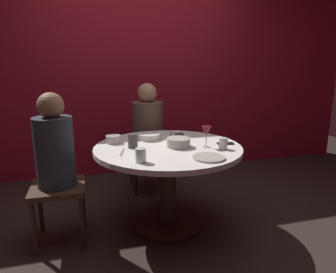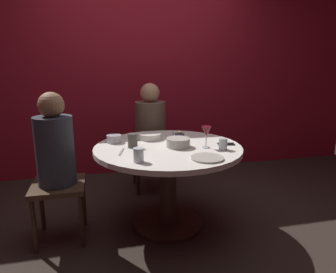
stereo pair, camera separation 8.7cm
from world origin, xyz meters
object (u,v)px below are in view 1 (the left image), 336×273
(bowl_salad_center, at_px, (149,136))
(seated_diner_left, at_px, (55,153))
(seated_diner_back, at_px, (148,125))
(cup_by_right_diner, at_px, (223,144))
(dining_table, at_px, (168,165))
(cell_phone, at_px, (225,144))
(wine_glass, at_px, (206,132))
(dinner_plate, at_px, (209,158))
(cup_by_left_diner, at_px, (133,141))
(bowl_serving_large, at_px, (113,139))
(candle_holder, at_px, (179,137))
(bowl_small_white, at_px, (178,142))
(cup_near_candle, at_px, (141,155))

(bowl_salad_center, bearing_deg, seated_diner_left, -161.34)
(seated_diner_left, distance_m, seated_diner_back, 1.23)
(bowl_salad_center, bearing_deg, cup_by_right_diner, -43.16)
(dining_table, bearing_deg, cell_phone, -8.02)
(wine_glass, distance_m, cell_phone, 0.24)
(dinner_plate, relative_size, cell_phone, 1.68)
(dinner_plate, relative_size, cup_by_left_diner, 2.04)
(cell_phone, distance_m, cup_by_left_diner, 0.78)
(seated_diner_left, xyz_separation_m, bowl_serving_large, (0.46, 0.21, 0.03))
(cup_by_right_diner, bearing_deg, seated_diner_left, 170.74)
(dining_table, distance_m, candle_holder, 0.28)
(seated_diner_left, bearing_deg, dining_table, 0.00)
(dining_table, distance_m, cup_by_left_diner, 0.37)
(cup_by_left_diner, bearing_deg, cup_by_right_diner, -18.25)
(cell_phone, bearing_deg, seated_diner_back, 37.64)
(dining_table, distance_m, cell_phone, 0.52)
(cup_by_left_diner, bearing_deg, dinner_plate, -41.41)
(seated_diner_left, xyz_separation_m, seated_diner_back, (0.88, 0.85, 0.00))
(seated_diner_left, xyz_separation_m, bowl_small_white, (0.96, -0.05, 0.03))
(wine_glass, xyz_separation_m, cup_by_left_diner, (-0.58, 0.14, -0.07))
(cup_near_candle, xyz_separation_m, cup_by_right_diner, (0.69, 0.16, -0.00))
(seated_diner_left, distance_m, cell_phone, 1.37)
(bowl_small_white, bearing_deg, cup_near_candle, -139.50)
(dinner_plate, xyz_separation_m, cup_by_right_diner, (0.20, 0.20, 0.04))
(wine_glass, height_order, bowl_small_white, wine_glass)
(seated_diner_back, height_order, dinner_plate, seated_diner_back)
(seated_diner_left, distance_m, bowl_small_white, 0.96)
(bowl_small_white, xyz_separation_m, cup_near_candle, (-0.37, -0.31, 0.01))
(seated_diner_left, height_order, bowl_salad_center, seated_diner_left)
(cup_near_candle, height_order, cup_by_left_diner, cup_by_left_diner)
(wine_glass, relative_size, cell_phone, 1.26)
(bowl_serving_large, distance_m, cup_by_right_diner, 0.93)
(dining_table, height_order, cup_by_right_diner, cup_by_right_diner)
(candle_holder, height_order, cup_by_left_diner, cup_by_left_diner)
(cup_by_right_diner, bearing_deg, dinner_plate, -135.90)
(dining_table, bearing_deg, cup_by_left_diner, 176.53)
(dining_table, bearing_deg, bowl_serving_large, 153.63)
(dining_table, xyz_separation_m, wine_glass, (0.29, -0.12, 0.30))
(candle_holder, relative_size, cup_near_candle, 0.90)
(bowl_small_white, height_order, cup_by_right_diner, cup_by_right_diner)
(dinner_plate, bearing_deg, bowl_salad_center, 113.98)
(cup_by_left_diner, bearing_deg, bowl_serving_large, 125.45)
(bowl_serving_large, relative_size, bowl_salad_center, 0.61)
(seated_diner_left, height_order, cell_phone, seated_diner_left)
(cup_near_candle, bearing_deg, bowl_salad_center, 73.30)
(wine_glass, relative_size, bowl_serving_large, 1.41)
(seated_diner_back, xyz_separation_m, cup_by_left_diner, (-0.29, -0.83, 0.05))
(bowl_serving_large, height_order, bowl_small_white, bowl_small_white)
(wine_glass, xyz_separation_m, bowl_small_white, (-0.21, 0.07, -0.09))
(bowl_salad_center, distance_m, cup_by_right_diner, 0.69)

